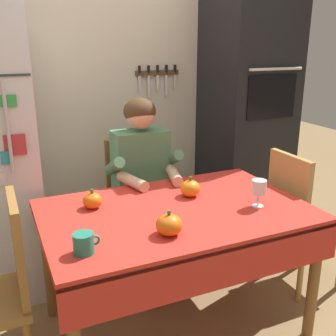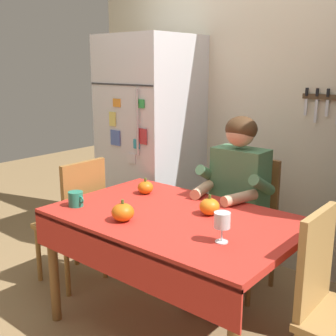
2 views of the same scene
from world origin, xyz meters
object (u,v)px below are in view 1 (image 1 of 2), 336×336
chair_behind_person (135,198)px  coffee_mug (84,243)px  pumpkin_large (190,188)px  pumpkin_medium (92,201)px  pumpkin_small (169,225)px  dining_table (178,225)px  wall_oven (246,111)px  wine_glass (259,188)px  seated_person (144,176)px  chair_right_side (298,215)px

chair_behind_person → coffee_mug: chair_behind_person is taller
chair_behind_person → pumpkin_large: 0.71m
pumpkin_medium → pumpkin_small: 0.51m
dining_table → pumpkin_medium: (-0.40, 0.21, 0.13)m
chair_behind_person → coffee_mug: size_ratio=8.02×
chair_behind_person → pumpkin_small: bearing=-100.8°
wall_oven → chair_behind_person: (-1.01, -0.13, -0.54)m
wall_oven → coffee_mug: size_ratio=18.11×
chair_behind_person → pumpkin_medium: bearing=-127.3°
wine_glass → pumpkin_small: size_ratio=1.22×
pumpkin_medium → dining_table: bearing=-28.2°
seated_person → wine_glass: seated_person is taller
coffee_mug → pumpkin_small: bearing=1.0°
coffee_mug → pumpkin_small: 0.39m
pumpkin_medium → pumpkin_small: bearing=-61.2°
chair_behind_person → pumpkin_large: chair_behind_person is taller
seated_person → pumpkin_medium: bearing=-138.6°
pumpkin_large → dining_table: bearing=-134.9°
coffee_mug → pumpkin_medium: size_ratio=1.09×
pumpkin_medium → chair_behind_person: bearing=52.7°
seated_person → pumpkin_large: size_ratio=10.59×
wine_glass → pumpkin_large: (-0.26, 0.28, -0.06)m
pumpkin_medium → pumpkin_small: pumpkin_small is taller
pumpkin_small → wine_glass: bearing=10.1°
coffee_mug → wall_oven: bearing=36.0°
dining_table → seated_person: 0.61m
wall_oven → coffee_mug: wall_oven is taller
seated_person → coffee_mug: (-0.59, -0.84, 0.05)m
pumpkin_large → pumpkin_small: 0.49m
dining_table → pumpkin_small: 0.31m
chair_right_side → pumpkin_medium: 1.34m
chair_behind_person → coffee_mug: (-0.59, -1.03, 0.27)m
seated_person → chair_right_side: seated_person is taller
chair_right_side → pumpkin_large: (-0.75, 0.08, 0.28)m
wall_oven → seated_person: 1.10m
dining_table → chair_behind_person: chair_behind_person is taller
pumpkin_small → coffee_mug: bearing=-179.0°
dining_table → wine_glass: size_ratio=9.26×
seated_person → wine_glass: (0.37, -0.73, 0.11)m
pumpkin_small → pumpkin_medium: bearing=118.8°
wine_glass → chair_right_side: bearing=22.7°
pumpkin_small → seated_person: bearing=76.8°
seated_person → wall_oven: bearing=17.5°
chair_behind_person → coffee_mug: bearing=-119.7°
chair_behind_person → dining_table: bearing=-92.9°
pumpkin_small → chair_right_side: bearing=16.1°
dining_table → chair_behind_person: size_ratio=1.51×
chair_right_side → wine_glass: bearing=-157.3°
seated_person → coffee_mug: size_ratio=10.73×
chair_behind_person → chair_right_side: 1.12m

